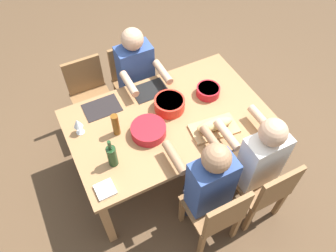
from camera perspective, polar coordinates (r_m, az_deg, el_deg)
name	(u,v)px	position (r m, az deg, el deg)	size (l,w,h in m)	color
ground_plane	(168,163)	(3.46, 0.00, -6.42)	(8.00, 8.00, 0.00)	brown
dining_table	(168,124)	(2.92, 0.00, 0.40)	(1.72, 1.07, 0.74)	#9E7044
chair_far_center	(132,79)	(3.59, -6.28, 8.18)	(0.40, 0.40, 0.85)	olive
diner_far_center	(137,74)	(3.31, -5.35, 8.92)	(0.41, 0.53, 1.20)	#2D2D38
chair_far_left	(90,93)	(3.51, -13.41, 5.58)	(0.40, 0.40, 0.85)	olive
chair_near_center	(217,213)	(2.71, 8.52, -14.76)	(0.40, 0.40, 0.85)	olive
diner_near_center	(208,182)	(2.58, 6.89, -9.59)	(0.41, 0.53, 1.20)	#2D2D38
chair_near_right	(265,189)	(2.89, 16.56, -10.39)	(0.40, 0.40, 0.85)	olive
diner_near_right	(258,158)	(2.76, 15.30, -5.40)	(0.41, 0.53, 1.20)	#2D2D38
serving_bowl_salad	(208,90)	(3.04, 6.99, 6.14)	(0.22, 0.22, 0.08)	#B21923
serving_bowl_pasta	(170,104)	(2.88, 0.27, 3.90)	(0.27, 0.27, 0.11)	red
serving_bowl_fruit	(148,130)	(2.72, -3.42, -0.69)	(0.30, 0.30, 0.09)	#B21923
cutting_board	(214,129)	(2.80, 7.99, -0.44)	(0.40, 0.22, 0.02)	tan
bread_loaf	(215,124)	(2.76, 8.12, 0.26)	(0.32, 0.11, 0.09)	tan
wine_bottle	(112,156)	(2.54, -9.69, -5.08)	(0.08, 0.08, 0.29)	#193819
beer_bottle	(116,125)	(2.71, -9.08, 0.22)	(0.06, 0.06, 0.22)	brown
wine_glass	(78,124)	(2.77, -15.43, 0.39)	(0.08, 0.08, 0.17)	silver
placemat_far_center	(150,90)	(3.08, -3.17, 6.19)	(0.32, 0.23, 0.01)	black
placemat_far_left	(102,108)	(2.99, -11.42, 3.12)	(0.32, 0.23, 0.01)	black
fork_near_center	(174,156)	(2.62, 0.98, -5.29)	(0.02, 0.17, 0.01)	silver
napkin_stack	(105,190)	(2.51, -10.85, -10.80)	(0.14, 0.14, 0.02)	white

